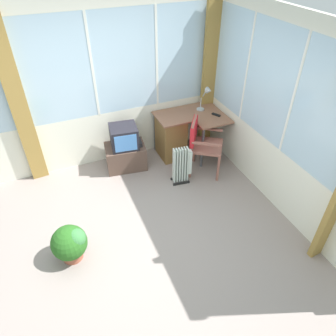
# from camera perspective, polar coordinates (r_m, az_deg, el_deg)

# --- Properties ---
(ground) EXTENTS (4.98, 4.84, 0.06)m
(ground) POSITION_cam_1_polar(r_m,az_deg,el_deg) (4.25, -4.73, -12.90)
(ground) COLOR gray
(north_window_panel) EXTENTS (3.98, 0.07, 2.56)m
(north_window_panel) POSITION_cam_1_polar(r_m,az_deg,el_deg) (5.01, -13.07, 13.71)
(north_window_panel) COLOR white
(north_window_panel) RESTS_ON ground
(east_window_panel) EXTENTS (0.07, 3.84, 2.56)m
(east_window_panel) POSITION_cam_1_polar(r_m,az_deg,el_deg) (4.27, 21.06, 7.66)
(east_window_panel) COLOR white
(east_window_panel) RESTS_ON ground
(curtain_north_left) EXTENTS (0.25, 0.09, 2.46)m
(curtain_north_left) POSITION_cam_1_polar(r_m,az_deg,el_deg) (4.92, -25.38, 9.87)
(curtain_north_left) COLOR olive
(curtain_north_left) RESTS_ON ground
(curtain_corner) EXTENTS (0.24, 0.09, 2.46)m
(curtain_corner) POSITION_cam_1_polar(r_m,az_deg,el_deg) (5.52, 7.47, 16.06)
(curtain_corner) COLOR olive
(curtain_corner) RESTS_ON ground
(desk) EXTENTS (1.10, 0.85, 0.76)m
(desk) POSITION_cam_1_polar(r_m,az_deg,el_deg) (5.41, 0.91, 6.08)
(desk) COLOR #8F5E46
(desk) RESTS_ON ground
(desk_lamp) EXTENTS (0.23, 0.20, 0.42)m
(desk_lamp) POSITION_cam_1_polar(r_m,az_deg,el_deg) (5.34, 7.07, 13.03)
(desk_lamp) COLOR #B2B7BC
(desk_lamp) RESTS_ON desk
(tv_remote) EXTENTS (0.11, 0.15, 0.02)m
(tv_remote) POSITION_cam_1_polar(r_m,az_deg,el_deg) (5.32, 8.73, 9.55)
(tv_remote) COLOR black
(tv_remote) RESTS_ON desk
(wooden_armchair) EXTENTS (0.67, 0.67, 0.91)m
(wooden_armchair) POSITION_cam_1_polar(r_m,az_deg,el_deg) (4.95, 5.79, 5.19)
(wooden_armchair) COLOR #985C4D
(wooden_armchair) RESTS_ON ground
(tv_on_stand) EXTENTS (0.69, 0.52, 0.77)m
(tv_on_stand) POSITION_cam_1_polar(r_m,az_deg,el_deg) (5.19, -7.76, 3.34)
(tv_on_stand) COLOR brown
(tv_on_stand) RESTS_ON ground
(space_heater) EXTENTS (0.32, 0.20, 0.63)m
(space_heater) POSITION_cam_1_polar(r_m,az_deg,el_deg) (4.85, 2.61, 0.53)
(space_heater) COLOR silver
(space_heater) RESTS_ON ground
(potted_plant) EXTENTS (0.43, 0.43, 0.49)m
(potted_plant) POSITION_cam_1_polar(r_m,az_deg,el_deg) (3.99, -17.33, -12.87)
(potted_plant) COLOR #9D533C
(potted_plant) RESTS_ON ground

